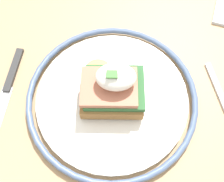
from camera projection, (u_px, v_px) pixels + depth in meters
ground_plane at (119, 163)px, 1.14m from camera, size 6.00×6.00×0.00m
dining_table at (125, 107)px, 0.60m from camera, size 1.04×0.65×0.72m
plate at (112, 98)px, 0.46m from camera, size 0.28×0.28×0.02m
sandwich at (113, 88)px, 0.43m from camera, size 0.10×0.11×0.08m
knife at (7, 90)px, 0.47m from camera, size 0.04×0.20×0.01m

